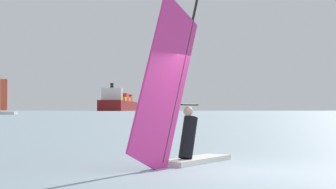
# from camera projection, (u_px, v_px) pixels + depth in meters

# --- Properties ---
(ground_plane) EXTENTS (4000.00, 4000.00, 0.00)m
(ground_plane) POSITION_uv_depth(u_px,v_px,m) (233.00, 170.00, 11.05)
(ground_plane) COLOR gray
(windsurfer) EXTENTS (1.92, 3.72, 4.10)m
(windsurfer) POSITION_uv_depth(u_px,v_px,m) (180.00, 119.00, 12.13)
(windsurfer) COLOR white
(windsurfer) RESTS_ON ground_plane
(cargo_ship) EXTENTS (51.51, 206.17, 34.86)m
(cargo_ship) POSITION_uv_depth(u_px,v_px,m) (120.00, 104.00, 746.57)
(cargo_ship) COLOR maroon
(cargo_ship) RESTS_ON ground_plane
(distant_headland) EXTENTS (1423.63, 753.33, 34.47)m
(distant_headland) POSITION_uv_depth(u_px,v_px,m) (220.00, 104.00, 1516.46)
(distant_headland) COLOR #4C564C
(distant_headland) RESTS_ON ground_plane
(small_sailboat) EXTENTS (9.34, 2.68, 10.95)m
(small_sailboat) POSITION_uv_depth(u_px,v_px,m) (1.00, 111.00, 145.53)
(small_sailboat) COLOR white
(small_sailboat) RESTS_ON ground_plane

